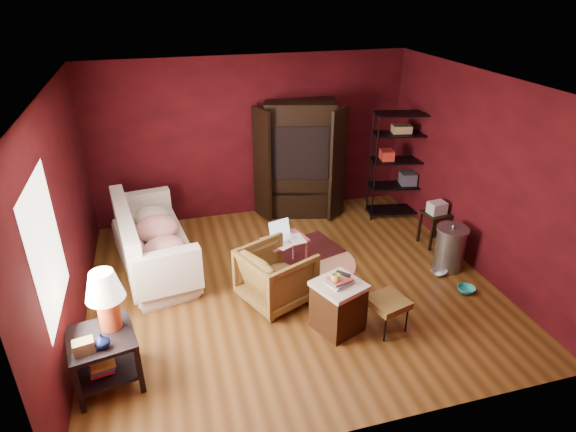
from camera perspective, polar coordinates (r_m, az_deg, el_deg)
name	(u,v)px	position (r m, az deg, el deg)	size (l,w,h in m)	color
room	(290,196)	(6.17, 0.18, 2.44)	(5.54, 5.04, 2.84)	brown
sofa	(151,247)	(7.29, -15.92, -3.50)	(2.02, 0.59, 0.79)	beige
armchair	(276,273)	(6.37, -1.41, -6.80)	(0.82, 0.77, 0.85)	black
pet_bowl_steel	(439,268)	(7.39, 17.46, -5.96)	(0.21, 0.05, 0.21)	#B0B3B7
pet_bowl_turquoise	(467,285)	(7.13, 20.49, -7.63)	(0.24, 0.08, 0.24)	teal
vase	(102,341)	(5.23, -21.19, -13.62)	(0.16, 0.16, 0.16)	#0D1745
mug	(336,277)	(5.67, 5.67, -7.22)	(0.11, 0.09, 0.11)	#E1D96E
side_table	(104,319)	(5.37, -21.01, -11.34)	(0.77, 0.77, 1.30)	black
sofa_cushions	(151,243)	(7.27, -15.97, -3.06)	(1.19, 2.33, 0.93)	beige
hamper	(338,305)	(5.97, 5.95, -10.47)	(0.70, 0.70, 0.75)	#3E200E
footstool	(388,303)	(6.03, 11.76, -10.11)	(0.53, 0.53, 0.44)	black
rug_round	(311,263)	(7.37, 2.74, -5.60)	(1.66, 1.66, 0.01)	beige
rug_oriental	(302,250)	(7.67, 1.63, -4.09)	(1.36, 1.09, 0.01)	#4F1518
laptop_desk	(284,242)	(6.98, -0.45, -3.11)	(0.71, 0.61, 0.76)	#B2515C
tv_armoire	(299,157)	(8.51, 1.37, 6.97)	(1.57, 1.11, 2.06)	black
wire_shelving	(399,161)	(8.63, 13.00, 6.37)	(0.99, 0.58, 1.90)	black
small_stand	(436,213)	(7.97, 17.15, 0.33)	(0.41, 0.41, 0.75)	black
trash_can	(450,248)	(7.48, 18.64, -3.60)	(0.57, 0.57, 0.73)	gray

